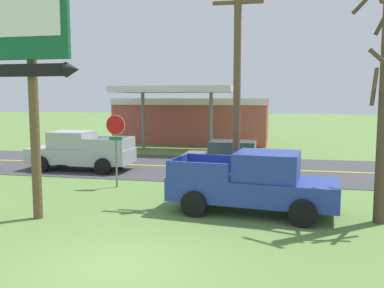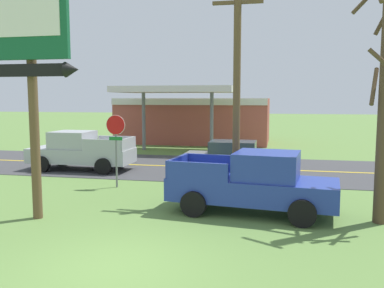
{
  "view_description": "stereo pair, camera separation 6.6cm",
  "coord_description": "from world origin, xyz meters",
  "px_view_note": "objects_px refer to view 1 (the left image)",
  "views": [
    {
      "loc": [
        3.33,
        -7.99,
        3.62
      ],
      "look_at": [
        0.0,
        8.0,
        1.8
      ],
      "focal_mm": 38.6,
      "sensor_mm": 36.0,
      "label": 1
    },
    {
      "loc": [
        3.4,
        -7.98,
        3.62
      ],
      "look_at": [
        0.0,
        8.0,
        1.8
      ],
      "focal_mm": 38.6,
      "sensor_mm": 36.0,
      "label": 2
    }
  ],
  "objects_px": {
    "motel_sign": "(31,58)",
    "car_grey_near_lane": "(230,158)",
    "stop_sign": "(116,138)",
    "gas_station": "(193,119)",
    "pickup_blue_parked_on_lawn": "(255,183)",
    "utility_pole": "(237,76)",
    "pickup_silver_on_road": "(80,151)"
  },
  "relations": [
    {
      "from": "motel_sign",
      "to": "car_grey_near_lane",
      "type": "distance_m",
      "value": 10.26
    },
    {
      "from": "motel_sign",
      "to": "stop_sign",
      "type": "distance_m",
      "value": 5.48
    },
    {
      "from": "gas_station",
      "to": "motel_sign",
      "type": "bearing_deg",
      "value": -90.45
    },
    {
      "from": "pickup_blue_parked_on_lawn",
      "to": "car_grey_near_lane",
      "type": "distance_m",
      "value": 6.29
    },
    {
      "from": "utility_pole",
      "to": "car_grey_near_lane",
      "type": "height_order",
      "value": "utility_pole"
    },
    {
      "from": "utility_pole",
      "to": "car_grey_near_lane",
      "type": "distance_m",
      "value": 5.69
    },
    {
      "from": "utility_pole",
      "to": "pickup_silver_on_road",
      "type": "bearing_deg",
      "value": 152.21
    },
    {
      "from": "gas_station",
      "to": "utility_pole",
      "type": "bearing_deg",
      "value": -73.76
    },
    {
      "from": "motel_sign",
      "to": "pickup_blue_parked_on_lawn",
      "type": "relative_size",
      "value": 1.28
    },
    {
      "from": "stop_sign",
      "to": "utility_pole",
      "type": "distance_m",
      "value": 5.57
    },
    {
      "from": "stop_sign",
      "to": "pickup_silver_on_road",
      "type": "relative_size",
      "value": 0.57
    },
    {
      "from": "car_grey_near_lane",
      "to": "utility_pole",
      "type": "bearing_deg",
      "value": -80.78
    },
    {
      "from": "motel_sign",
      "to": "gas_station",
      "type": "height_order",
      "value": "motel_sign"
    },
    {
      "from": "gas_station",
      "to": "car_grey_near_lane",
      "type": "xyz_separation_m",
      "value": [
        4.66,
        -14.07,
        -1.11
      ]
    },
    {
      "from": "pickup_blue_parked_on_lawn",
      "to": "pickup_silver_on_road",
      "type": "relative_size",
      "value": 1.04
    },
    {
      "from": "stop_sign",
      "to": "pickup_silver_on_road",
      "type": "xyz_separation_m",
      "value": [
        -3.36,
        3.44,
        -1.06
      ]
    },
    {
      "from": "pickup_silver_on_road",
      "to": "car_grey_near_lane",
      "type": "bearing_deg",
      "value": 0.0
    },
    {
      "from": "stop_sign",
      "to": "gas_station",
      "type": "distance_m",
      "value": 17.52
    },
    {
      "from": "motel_sign",
      "to": "stop_sign",
      "type": "bearing_deg",
      "value": 82.75
    },
    {
      "from": "utility_pole",
      "to": "pickup_blue_parked_on_lawn",
      "type": "relative_size",
      "value": 1.52
    },
    {
      "from": "gas_station",
      "to": "car_grey_near_lane",
      "type": "relative_size",
      "value": 2.86
    },
    {
      "from": "stop_sign",
      "to": "utility_pole",
      "type": "relative_size",
      "value": 0.36
    },
    {
      "from": "stop_sign",
      "to": "motel_sign",
      "type": "bearing_deg",
      "value": -97.25
    },
    {
      "from": "utility_pole",
      "to": "pickup_blue_parked_on_lawn",
      "type": "xyz_separation_m",
      "value": [
        0.76,
        -1.74,
        -3.43
      ]
    },
    {
      "from": "motel_sign",
      "to": "pickup_blue_parked_on_lawn",
      "type": "xyz_separation_m",
      "value": [
        6.31,
        2.03,
        -3.8
      ]
    },
    {
      "from": "stop_sign",
      "to": "pickup_blue_parked_on_lawn",
      "type": "xyz_separation_m",
      "value": [
        5.71,
        -2.68,
        -1.06
      ]
    },
    {
      "from": "car_grey_near_lane",
      "to": "pickup_silver_on_road",
      "type": "bearing_deg",
      "value": -180.0
    },
    {
      "from": "stop_sign",
      "to": "pickup_blue_parked_on_lawn",
      "type": "bearing_deg",
      "value": -25.15
    },
    {
      "from": "utility_pole",
      "to": "gas_station",
      "type": "height_order",
      "value": "utility_pole"
    },
    {
      "from": "utility_pole",
      "to": "pickup_blue_parked_on_lawn",
      "type": "height_order",
      "value": "utility_pole"
    },
    {
      "from": "pickup_silver_on_road",
      "to": "utility_pole",
      "type": "bearing_deg",
      "value": -27.79
    },
    {
      "from": "utility_pole",
      "to": "motel_sign",
      "type": "bearing_deg",
      "value": -145.83
    }
  ]
}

